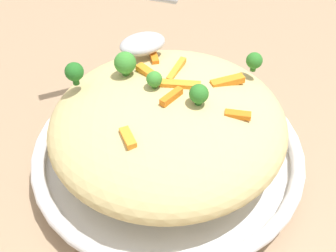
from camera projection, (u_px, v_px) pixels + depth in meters
name	position (u px, v px, depth m)	size (l,w,h in m)	color
ground_plane	(168.00, 165.00, 0.54)	(2.40, 2.40, 0.00)	#9E7F60
serving_bowl	(168.00, 154.00, 0.52)	(0.31, 0.31, 0.04)	silver
pasta_mound	(168.00, 124.00, 0.49)	(0.26, 0.26, 0.08)	#D1BA7A
carrot_piece_0	(168.00, 98.00, 0.45)	(0.03, 0.01, 0.01)	orange
carrot_piece_1	(176.00, 69.00, 0.49)	(0.04, 0.01, 0.01)	orange
carrot_piece_2	(150.00, 72.00, 0.49)	(0.03, 0.01, 0.01)	orange
carrot_piece_3	(154.00, 57.00, 0.52)	(0.03, 0.01, 0.01)	orange
carrot_piece_4	(180.00, 84.00, 0.47)	(0.04, 0.01, 0.01)	orange
carrot_piece_5	(227.00, 81.00, 0.48)	(0.04, 0.01, 0.01)	orange
carrot_piece_6	(238.00, 115.00, 0.45)	(0.03, 0.01, 0.01)	orange
carrot_piece_7	(128.00, 138.00, 0.42)	(0.03, 0.01, 0.01)	orange
broccoli_floret_0	(199.00, 94.00, 0.44)	(0.02, 0.02, 0.02)	#296820
broccoli_floret_1	(154.00, 79.00, 0.46)	(0.02, 0.02, 0.02)	#377928
broccoli_floret_2	(74.00, 72.00, 0.48)	(0.02, 0.02, 0.03)	#205B1C
broccoli_floret_3	(256.00, 62.00, 0.49)	(0.02, 0.02, 0.02)	#296820
broccoli_floret_4	(125.00, 63.00, 0.48)	(0.02, 0.02, 0.03)	#377928
serving_spoon	(133.00, 23.00, 0.53)	(0.16, 0.11, 0.07)	#B7B7BC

